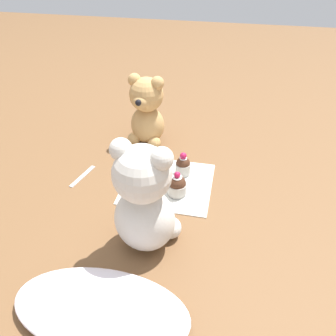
{
  "coord_description": "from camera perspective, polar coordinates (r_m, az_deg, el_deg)",
  "views": [
    {
      "loc": [
        -0.15,
        0.71,
        0.59
      ],
      "look_at": [
        0.0,
        0.0,
        0.06
      ],
      "focal_mm": 35.0,
      "sensor_mm": 36.0,
      "label": 1
    }
  ],
  "objects": [
    {
      "name": "teaspoon",
      "position": [
        0.99,
        -14.66,
        -1.33
      ],
      "size": [
        0.04,
        0.11,
        0.01
      ],
      "primitive_type": "cube",
      "rotation": [
        0.0,
        0.0,
        1.34
      ],
      "color": "silver",
      "rests_on": "ground_plane"
    },
    {
      "name": "teddy_bear_tan",
      "position": [
        1.06,
        -3.74,
        9.88
      ],
      "size": [
        0.12,
        0.13,
        0.23
      ],
      "rotation": [
        0.0,
        0.0,
        3.0
      ],
      "color": "tan",
      "rests_on": "ground_plane"
    },
    {
      "name": "ground_plane",
      "position": [
        0.93,
        0.0,
        -2.77
      ],
      "size": [
        4.0,
        4.0,
        0.0
      ],
      "primitive_type": "plane",
      "color": "brown"
    },
    {
      "name": "teddy_bear_cream",
      "position": [
        0.69,
        -4.12,
        -5.64
      ],
      "size": [
        0.15,
        0.15,
        0.27
      ],
      "rotation": [
        0.0,
        0.0,
        -0.17
      ],
      "color": "silver",
      "rests_on": "ground_plane"
    },
    {
      "name": "knitted_placemat",
      "position": [
        0.93,
        0.0,
        -2.63
      ],
      "size": [
        0.25,
        0.23,
        0.01
      ],
      "primitive_type": "cube",
      "color": "silver",
      "rests_on": "ground_plane"
    },
    {
      "name": "tulle_cloth",
      "position": [
        0.67,
        -11.66,
        -22.83
      ],
      "size": [
        0.34,
        0.17,
        0.04
      ],
      "primitive_type": "ellipsoid",
      "color": "silver",
      "rests_on": "ground_plane"
    },
    {
      "name": "cupcake_near_tan_bear",
      "position": [
        0.95,
        2.62,
        0.46
      ],
      "size": [
        0.04,
        0.04,
        0.07
      ],
      "color": "#B2ADA3",
      "rests_on": "knitted_placemat"
    },
    {
      "name": "cupcake_near_cream_bear",
      "position": [
        0.88,
        1.58,
        -3.05
      ],
      "size": [
        0.05,
        0.05,
        0.07
      ],
      "color": "#B2ADA3",
      "rests_on": "knitted_placemat"
    }
  ]
}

